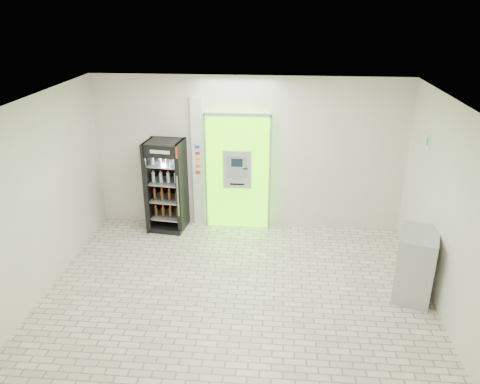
# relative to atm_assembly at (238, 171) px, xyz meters

# --- Properties ---
(ground) EXTENTS (6.00, 6.00, 0.00)m
(ground) POSITION_rel_atm_assembly_xyz_m (0.20, -2.41, -1.17)
(ground) COLOR beige
(ground) RESTS_ON ground
(room_shell) EXTENTS (6.00, 6.00, 6.00)m
(room_shell) POSITION_rel_atm_assembly_xyz_m (0.20, -2.41, 0.67)
(room_shell) COLOR silver
(room_shell) RESTS_ON ground
(atm_assembly) EXTENTS (1.30, 0.24, 2.33)m
(atm_assembly) POSITION_rel_atm_assembly_xyz_m (0.00, 0.00, 0.00)
(atm_assembly) COLOR #62FF06
(atm_assembly) RESTS_ON ground
(pillar) EXTENTS (0.22, 0.11, 2.60)m
(pillar) POSITION_rel_atm_assembly_xyz_m (-0.78, 0.04, 0.13)
(pillar) COLOR silver
(pillar) RESTS_ON ground
(beverage_cooler) EXTENTS (0.75, 0.70, 1.81)m
(beverage_cooler) POSITION_rel_atm_assembly_xyz_m (-1.38, -0.22, -0.30)
(beverage_cooler) COLOR black
(beverage_cooler) RESTS_ON ground
(steel_cabinet) EXTENTS (0.77, 0.93, 1.07)m
(steel_cabinet) POSITION_rel_atm_assembly_xyz_m (2.92, -2.17, -0.64)
(steel_cabinet) COLOR #AFB2B7
(steel_cabinet) RESTS_ON ground
(exit_sign) EXTENTS (0.02, 0.22, 0.26)m
(exit_sign) POSITION_rel_atm_assembly_xyz_m (3.19, -1.01, 0.95)
(exit_sign) COLOR white
(exit_sign) RESTS_ON room_shell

